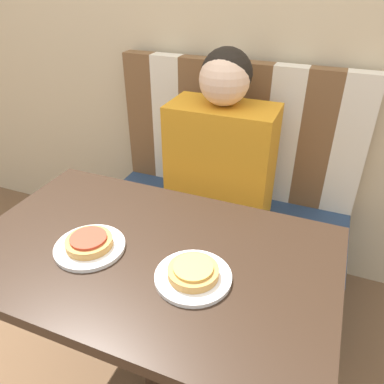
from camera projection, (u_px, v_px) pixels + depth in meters
booth_seat at (217, 249)px, 1.82m from camera, size 1.12×0.55×0.43m
booth_backrest at (237, 130)px, 1.73m from camera, size 1.12×0.07×0.62m
dining_table at (151, 276)px, 1.10m from camera, size 1.03×0.64×0.71m
person at (222, 146)px, 1.54m from camera, size 0.43×0.24×0.72m
plate_left at (90, 247)px, 1.05m from camera, size 0.20×0.20×0.01m
plate_right at (193, 277)px, 0.95m from camera, size 0.20×0.20×0.01m
pizza_left at (89, 242)px, 1.04m from camera, size 0.13×0.13×0.03m
pizza_right at (193, 271)px, 0.94m from camera, size 0.13×0.13×0.03m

